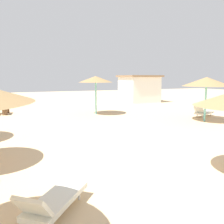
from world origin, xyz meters
name	(u,v)px	position (x,y,z in m)	size (l,w,h in m)	color
ground_plane	(144,156)	(0.00, 0.00, 0.00)	(80.00, 80.00, 0.00)	#DBBA8C
parasol_4	(207,82)	(7.09, 4.40, 2.54)	(3.04, 3.04, 2.84)	#6BC6BC
parasol_5	(96,79)	(1.54, 9.89, 2.66)	(2.58, 2.58, 2.91)	#6BC6BC
lounger_1	(53,201)	(-3.60, -2.50, 0.33)	(1.68, 1.82, 0.80)	silver
lounger_4	(203,112)	(8.31, 5.78, 0.32)	(1.96, 1.21, 0.80)	silver
bench_2	(6,110)	(-4.88, 12.59, 0.35)	(0.55, 1.53, 0.49)	brown
beach_cabana	(139,88)	(9.19, 16.91, 1.54)	(3.94, 4.34, 3.04)	white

